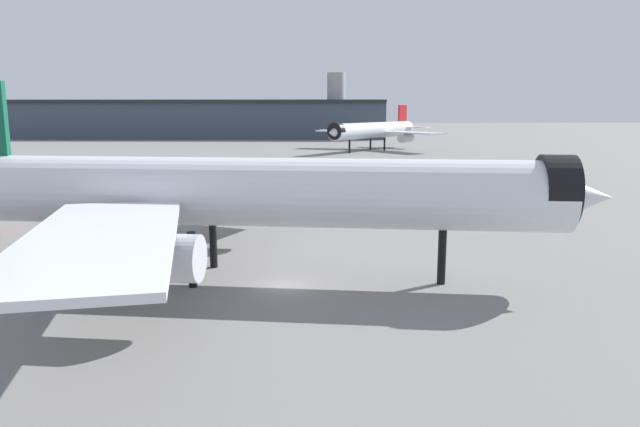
# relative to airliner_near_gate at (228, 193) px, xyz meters

# --- Properties ---
(ground) EXTENTS (900.00, 900.00, 0.00)m
(ground) POSITION_rel_airliner_near_gate_xyz_m (4.21, -2.47, -6.49)
(ground) COLOR slate
(airliner_near_gate) EXTENTS (54.51, 49.22, 14.74)m
(airliner_near_gate) POSITION_rel_airliner_near_gate_xyz_m (0.00, 0.00, 0.00)
(airliner_near_gate) COLOR silver
(airliner_near_gate) RESTS_ON ground
(airliner_far_taxiway) EXTENTS (36.76, 40.90, 13.54)m
(airliner_far_taxiway) POSITION_rel_airliner_near_gate_xyz_m (31.82, 132.69, -0.53)
(airliner_far_taxiway) COLOR silver
(airliner_far_taxiway) RESTS_ON ground
(terminal_building) EXTENTS (171.80, 37.02, 26.69)m
(terminal_building) POSITION_rel_airliner_near_gate_xyz_m (-37.15, 206.53, 1.62)
(terminal_building) COLOR #3D4756
(terminal_building) RESTS_ON ground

